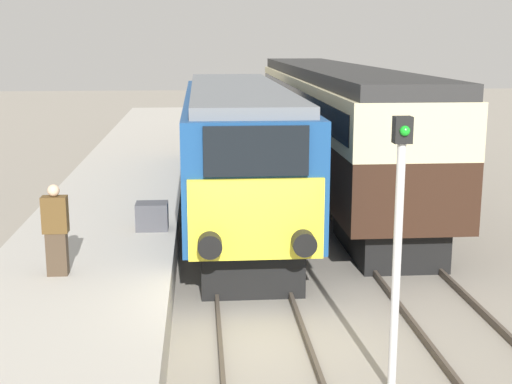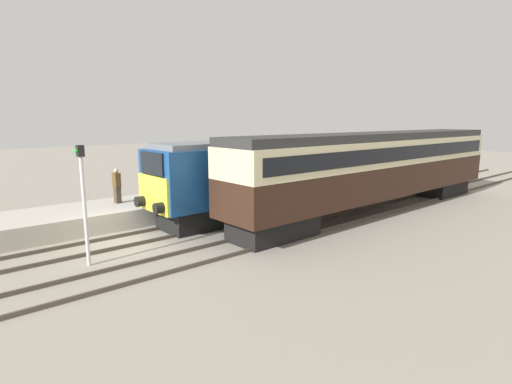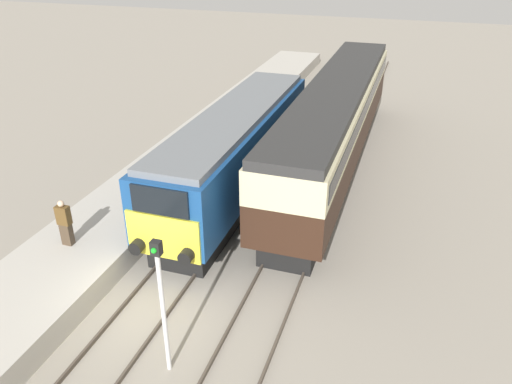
% 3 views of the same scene
% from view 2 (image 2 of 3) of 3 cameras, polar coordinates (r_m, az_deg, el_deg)
% --- Properties ---
extents(ground_plane, '(120.00, 120.00, 0.00)m').
position_cam_2_polar(ground_plane, '(16.62, -18.30, -6.81)').
color(ground_plane, gray).
extents(platform_left, '(3.50, 50.00, 0.84)m').
position_cam_2_polar(platform_left, '(23.21, -3.09, -0.41)').
color(platform_left, '#B7B2A8').
rests_on(platform_left, ground_plane).
extents(rails_near_track, '(1.51, 60.00, 0.14)m').
position_cam_2_polar(rails_near_track, '(18.95, -4.20, -3.98)').
color(rails_near_track, '#4C4238').
rests_on(rails_near_track, ground_plane).
extents(rails_far_track, '(1.50, 60.00, 0.14)m').
position_cam_2_polar(rails_far_track, '(16.43, 2.91, -6.22)').
color(rails_far_track, '#4C4238').
rests_on(rails_far_track, ground_plane).
extents(locomotive, '(2.70, 13.45, 3.76)m').
position_cam_2_polar(locomotive, '(20.34, 2.18, 2.84)').
color(locomotive, black).
rests_on(locomotive, ground_plane).
extents(passenger_carriage, '(2.75, 19.06, 4.09)m').
position_cam_2_polar(passenger_carriage, '(21.47, 17.08, 3.83)').
color(passenger_carriage, black).
rests_on(passenger_carriage, ground_plane).
extents(person_on_platform, '(0.44, 0.26, 1.65)m').
position_cam_2_polar(person_on_platform, '(19.93, -19.25, 0.83)').
color(person_on_platform, '#473828').
rests_on(person_on_platform, platform_left).
extents(signal_post, '(0.24, 0.28, 3.96)m').
position_cam_2_polar(signal_post, '(13.90, -23.42, -0.47)').
color(signal_post, silver).
rests_on(signal_post, ground_plane).
extents(luggage_crate, '(0.70, 0.56, 0.60)m').
position_cam_2_polar(luggage_crate, '(19.99, -9.58, -0.21)').
color(luggage_crate, '#4C4C51').
rests_on(luggage_crate, platform_left).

